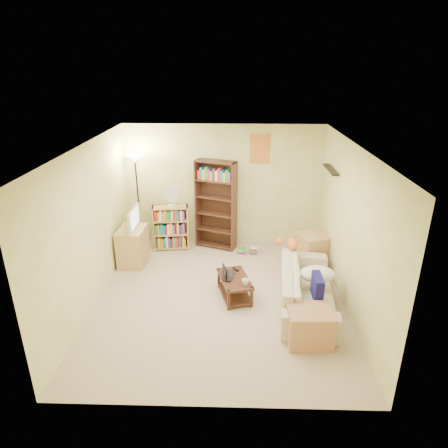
% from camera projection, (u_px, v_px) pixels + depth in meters
% --- Properties ---
extents(room, '(4.50, 4.54, 2.52)m').
position_uv_depth(room, '(219.00, 205.00, 5.98)').
color(room, '#CCB199').
rests_on(room, ground).
extents(sofa, '(2.24, 1.24, 0.61)m').
position_uv_depth(sofa, '(307.00, 287.00, 6.31)').
color(sofa, beige).
rests_on(sofa, ground).
extents(navy_pillow, '(0.12, 0.40, 0.36)m').
position_uv_depth(navy_pillow, '(317.00, 287.00, 5.78)').
color(navy_pillow, navy).
rests_on(navy_pillow, sofa).
extents(cream_blanket, '(0.56, 0.40, 0.24)m').
position_uv_depth(cream_blanket, '(318.00, 274.00, 6.26)').
color(cream_blanket, white).
rests_on(cream_blanket, sofa).
extents(tabby_cat, '(0.48, 0.21, 0.16)m').
position_uv_depth(tabby_cat, '(290.00, 243.00, 6.93)').
color(tabby_cat, orange).
rests_on(tabby_cat, sofa).
extents(coffee_table, '(0.63, 0.88, 0.35)m').
position_uv_depth(coffee_table, '(235.00, 285.00, 6.53)').
color(coffee_table, '#422619').
rests_on(coffee_table, ground).
extents(laptop, '(0.45, 0.36, 0.03)m').
position_uv_depth(laptop, '(232.00, 276.00, 6.52)').
color(laptop, black).
rests_on(laptop, coffee_table).
extents(laptop_screen, '(0.08, 0.26, 0.18)m').
position_uv_depth(laptop_screen, '(225.00, 272.00, 6.46)').
color(laptop_screen, white).
rests_on(laptop_screen, laptop).
extents(mug, '(0.11, 0.11, 0.10)m').
position_uv_depth(mug, '(245.00, 282.00, 6.26)').
color(mug, white).
rests_on(mug, coffee_table).
extents(tv_remote, '(0.11, 0.14, 0.02)m').
position_uv_depth(tv_remote, '(236.00, 269.00, 6.73)').
color(tv_remote, black).
rests_on(tv_remote, coffee_table).
extents(tv_stand, '(0.49, 0.68, 0.71)m').
position_uv_depth(tv_stand, '(133.00, 246.00, 7.59)').
color(tv_stand, '#DAB46A').
rests_on(tv_stand, ground).
extents(television, '(0.70, 0.13, 0.40)m').
position_uv_depth(television, '(130.00, 219.00, 7.38)').
color(television, black).
rests_on(television, tv_stand).
extents(tall_bookshelf, '(0.87, 0.55, 1.83)m').
position_uv_depth(tall_bookshelf, '(216.00, 203.00, 8.05)').
color(tall_bookshelf, '#49251C').
rests_on(tall_bookshelf, ground).
extents(short_bookshelf, '(0.75, 0.37, 0.92)m').
position_uv_depth(short_bookshelf, '(171.00, 228.00, 8.17)').
color(short_bookshelf, tan).
rests_on(short_bookshelf, ground).
extents(desk_fan, '(0.33, 0.18, 0.44)m').
position_uv_depth(desk_fan, '(171.00, 196.00, 7.87)').
color(desk_fan, silver).
rests_on(desk_fan, short_bookshelf).
extents(floor_lamp, '(0.33, 0.33, 1.97)m').
position_uv_depth(floor_lamp, '(136.00, 175.00, 7.74)').
color(floor_lamp, black).
rests_on(floor_lamp, ground).
extents(side_table, '(0.69, 0.69, 0.61)m').
position_uv_depth(side_table, '(312.00, 249.00, 7.57)').
color(side_table, tan).
rests_on(side_table, ground).
extents(end_cabinet, '(0.62, 0.52, 0.50)m').
position_uv_depth(end_cabinet, '(309.00, 326.00, 5.47)').
color(end_cabinet, tan).
rests_on(end_cabinet, ground).
extents(book_stacks, '(0.39, 0.14, 0.16)m').
position_uv_depth(book_stacks, '(248.00, 251.00, 8.06)').
color(book_stacks, red).
rests_on(book_stacks, ground).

